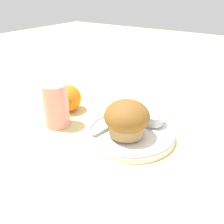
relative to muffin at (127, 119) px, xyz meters
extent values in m
plane|color=beige|center=(0.02, 0.00, -0.06)|extent=(3.00, 3.00, 0.00)
cylinder|color=white|center=(0.02, 0.00, -0.05)|extent=(0.21, 0.21, 0.01)
torus|color=white|center=(0.02, 0.00, -0.04)|extent=(0.20, 0.20, 0.01)
cylinder|color=tan|center=(0.00, 0.00, -0.02)|extent=(0.08, 0.08, 0.03)
ellipsoid|color=brown|center=(0.00, 0.00, 0.01)|extent=(0.10, 0.10, 0.07)
cylinder|color=silver|center=(0.08, -0.03, -0.03)|extent=(0.05, 0.05, 0.02)
cylinder|color=beige|center=(0.08, -0.03, -0.02)|extent=(0.04, 0.04, 0.00)
sphere|color=maroon|center=(-0.01, 0.03, -0.03)|extent=(0.01, 0.01, 0.01)
sphere|color=maroon|center=(0.01, 0.03, -0.03)|extent=(0.01, 0.01, 0.01)
cube|color=silver|center=(0.03, 0.05, -0.04)|extent=(0.17, 0.04, 0.00)
sphere|color=orange|center=(0.04, 0.22, -0.02)|extent=(0.07, 0.07, 0.07)
cylinder|color=#E5998C|center=(-0.04, 0.18, 0.00)|extent=(0.06, 0.06, 0.11)
camera|label=1|loc=(-0.41, -0.24, 0.26)|focal=40.00mm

